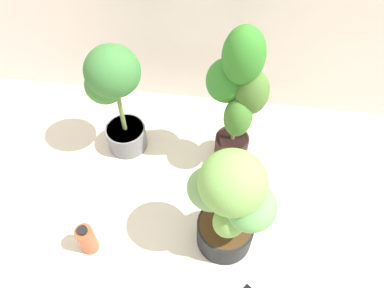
{
  "coord_description": "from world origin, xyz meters",
  "views": [
    {
      "loc": [
        0.22,
        -0.93,
        1.8
      ],
      "look_at": [
        0.07,
        0.21,
        0.3
      ],
      "focal_mm": 34.77,
      "sensor_mm": 36.0,
      "label": 1
    }
  ],
  "objects_px": {
    "potted_plant_back_left": "(115,93)",
    "potted_plant_front_right": "(230,204)",
    "nutrient_bottle": "(87,239)",
    "potted_plant_back_right": "(238,94)"
  },
  "relations": [
    {
      "from": "potted_plant_front_right",
      "to": "nutrient_bottle",
      "type": "xyz_separation_m",
      "value": [
        -0.66,
        -0.13,
        -0.28
      ]
    },
    {
      "from": "potted_plant_front_right",
      "to": "nutrient_bottle",
      "type": "relative_size",
      "value": 3.28
    },
    {
      "from": "potted_plant_back_left",
      "to": "nutrient_bottle",
      "type": "distance_m",
      "value": 0.75
    },
    {
      "from": "potted_plant_back_right",
      "to": "nutrient_bottle",
      "type": "distance_m",
      "value": 1.01
    },
    {
      "from": "potted_plant_front_right",
      "to": "potted_plant_back_left",
      "type": "height_order",
      "value": "potted_plant_back_left"
    },
    {
      "from": "nutrient_bottle",
      "to": "potted_plant_front_right",
      "type": "bearing_deg",
      "value": 10.96
    },
    {
      "from": "potted_plant_back_right",
      "to": "potted_plant_front_right",
      "type": "bearing_deg",
      "value": -88.81
    },
    {
      "from": "potted_plant_back_left",
      "to": "potted_plant_front_right",
      "type": "bearing_deg",
      "value": -39.96
    },
    {
      "from": "potted_plant_back_right",
      "to": "potted_plant_front_right",
      "type": "distance_m",
      "value": 0.54
    },
    {
      "from": "nutrient_bottle",
      "to": "potted_plant_back_left",
      "type": "bearing_deg",
      "value": 88.62
    }
  ]
}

